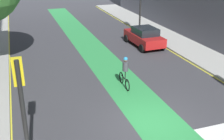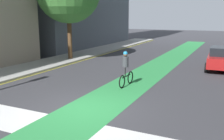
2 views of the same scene
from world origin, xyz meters
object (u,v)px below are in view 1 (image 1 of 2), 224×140
traffic_signal_near_left (21,92)px  cyclist_in_lane (125,72)px  traffic_signal_far_right (140,2)px  car_red_right_far (144,37)px

traffic_signal_near_left → cyclist_in_lane: (5.56, 4.49, -1.80)m
traffic_signal_near_left → traffic_signal_far_right: (11.04, 14.86, 0.17)m
car_red_right_far → cyclist_in_lane: (-4.34, -6.77, 0.17)m
traffic_signal_near_left → car_red_right_far: 15.11m
traffic_signal_near_left → traffic_signal_far_right: size_ratio=0.94×
traffic_signal_far_right → car_red_right_far: size_ratio=0.99×
car_red_right_far → cyclist_in_lane: 8.04m
traffic_signal_near_left → traffic_signal_far_right: traffic_signal_far_right is taller
traffic_signal_far_right → cyclist_in_lane: (-5.48, -10.38, -1.97)m
cyclist_in_lane → traffic_signal_far_right: bearing=62.2°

